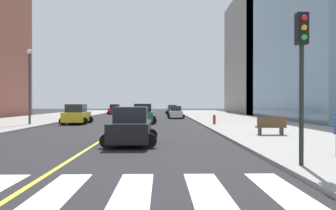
# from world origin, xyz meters

# --- Properties ---
(sidewalk_kerb_east) EXTENTS (10.00, 120.00, 0.15)m
(sidewalk_kerb_east) POSITION_xyz_m (12.20, 20.00, 0.07)
(sidewalk_kerb_east) COLOR gray
(sidewalk_kerb_east) RESTS_ON ground
(crosswalk_paint) EXTENTS (13.50, 4.00, 0.01)m
(crosswalk_paint) POSITION_xyz_m (0.00, 4.00, 0.01)
(crosswalk_paint) COLOR silver
(crosswalk_paint) RESTS_ON ground
(lane_divider_paint) EXTENTS (0.16, 80.00, 0.01)m
(lane_divider_paint) POSITION_xyz_m (0.00, 40.00, 0.01)
(lane_divider_paint) COLOR yellow
(lane_divider_paint) RESTS_ON ground
(parking_garage_concrete) EXTENTS (18.00, 24.00, 23.52)m
(parking_garage_concrete) POSITION_xyz_m (27.37, 60.73, 11.76)
(parking_garage_concrete) COLOR gray
(parking_garage_concrete) RESTS_ON ground
(car_white_nearest) EXTENTS (2.35, 3.75, 1.67)m
(car_white_nearest) POSITION_xyz_m (5.38, 40.32, 0.78)
(car_white_nearest) COLOR silver
(car_white_nearest) RESTS_ON ground
(car_blue_second) EXTENTS (2.51, 3.91, 1.71)m
(car_blue_second) POSITION_xyz_m (5.39, 55.04, 0.80)
(car_blue_second) COLOR #2D479E
(car_blue_second) RESTS_ON ground
(car_black_third) EXTENTS (2.67, 4.29, 1.92)m
(car_black_third) POSITION_xyz_m (1.84, 12.93, 0.90)
(car_black_third) COLOR black
(car_black_third) RESTS_ON ground
(car_red_fourth) EXTENTS (2.62, 4.14, 1.83)m
(car_red_fourth) POSITION_xyz_m (-5.03, 55.74, 0.86)
(car_red_fourth) COLOR red
(car_red_fourth) RESTS_ON ground
(car_green_fifth) EXTENTS (2.90, 4.57, 2.02)m
(car_green_fifth) POSITION_xyz_m (1.51, 29.50, 0.94)
(car_green_fifth) COLOR #236B42
(car_green_fifth) RESTS_ON ground
(car_yellow_sixth) EXTENTS (2.82, 4.46, 1.97)m
(car_yellow_sixth) POSITION_xyz_m (-5.06, 28.88, 0.92)
(car_yellow_sixth) COLOR gold
(car_yellow_sixth) RESTS_ON ground
(traffic_light_near_corner) EXTENTS (0.36, 0.41, 4.81)m
(traffic_light_near_corner) POSITION_xyz_m (7.81, 6.50, 3.53)
(traffic_light_near_corner) COLOR black
(traffic_light_near_corner) RESTS_ON sidewalk_kerb_east
(park_bench) EXTENTS (1.81, 0.58, 1.12)m
(park_bench) POSITION_xyz_m (10.15, 16.15, 0.69)
(park_bench) COLOR brown
(park_bench) RESTS_ON sidewalk_kerb_east
(fire_hydrant) EXTENTS (0.26, 0.26, 0.89)m
(fire_hydrant) POSITION_xyz_m (8.30, 26.18, 0.58)
(fire_hydrant) COLOR red
(fire_hydrant) RESTS_ON sidewalk_kerb_east
(street_lamp) EXTENTS (0.44, 0.44, 6.87)m
(street_lamp) POSITION_xyz_m (-8.66, 26.25, 4.24)
(street_lamp) COLOR #38383D
(street_lamp) RESTS_ON sidewalk_kerb_west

